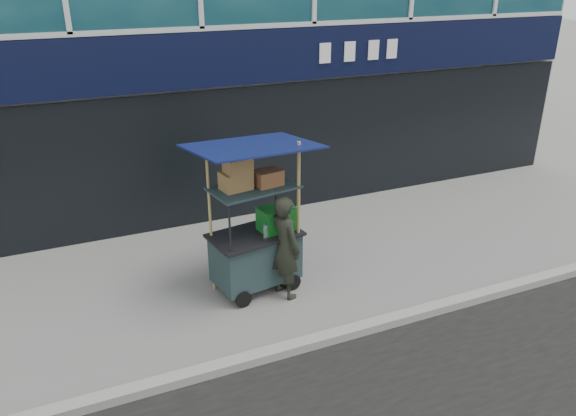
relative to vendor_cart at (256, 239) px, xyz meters
name	(u,v)px	position (x,y,z in m)	size (l,w,h in m)	color
ground	(301,338)	(0.07, -1.39, -0.79)	(80.00, 80.00, 0.00)	slate
curb	(308,343)	(0.07, -1.59, -0.73)	(80.00, 0.18, 0.12)	gray
vendor_cart	(256,239)	(0.00, 0.00, 0.00)	(1.84, 1.43, 2.25)	#19292B
vendor_man	(285,247)	(0.29, -0.34, -0.03)	(0.55, 0.36, 1.51)	black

